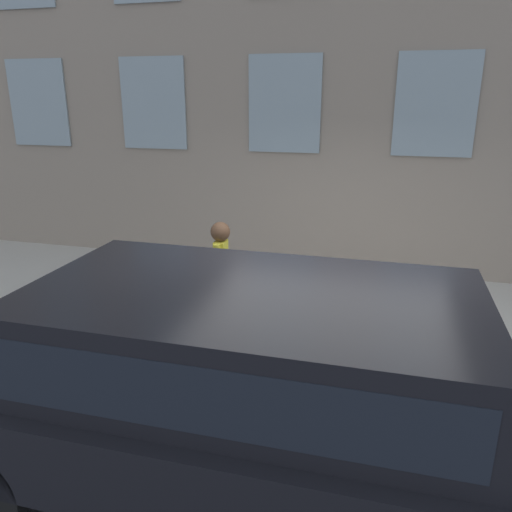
{
  "coord_description": "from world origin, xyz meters",
  "views": [
    {
      "loc": [
        -4.48,
        -0.53,
        2.83
      ],
      "look_at": [
        0.44,
        0.79,
        1.18
      ],
      "focal_mm": 35.0,
      "sensor_mm": 36.0,
      "label": 1
    }
  ],
  "objects": [
    {
      "name": "fire_hydrant",
      "position": [
        0.37,
        0.36,
        0.49
      ],
      "size": [
        0.29,
        0.41,
        0.67
      ],
      "color": "gray",
      "rests_on": "sidewalk"
    },
    {
      "name": "sidewalk",
      "position": [
        1.6,
        0.0,
        0.08
      ],
      "size": [
        3.2,
        60.0,
        0.15
      ],
      "color": "#B2ADA3",
      "rests_on": "ground_plane"
    },
    {
      "name": "parked_truck_charcoal_near",
      "position": [
        -1.5,
        0.36,
        0.93
      ],
      "size": [
        1.9,
        4.92,
        1.59
      ],
      "color": "black",
      "rests_on": "ground_plane"
    },
    {
      "name": "person",
      "position": [
        0.52,
        1.21,
        0.97
      ],
      "size": [
        0.33,
        0.22,
        1.36
      ],
      "rotation": [
        0.0,
        0.0,
        -2.93
      ],
      "color": "#726651",
      "rests_on": "sidewalk"
    },
    {
      "name": "ground_plane",
      "position": [
        0.0,
        0.0,
        0.0
      ],
      "size": [
        80.0,
        80.0,
        0.0
      ],
      "primitive_type": "plane",
      "color": "#47474C"
    }
  ]
}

